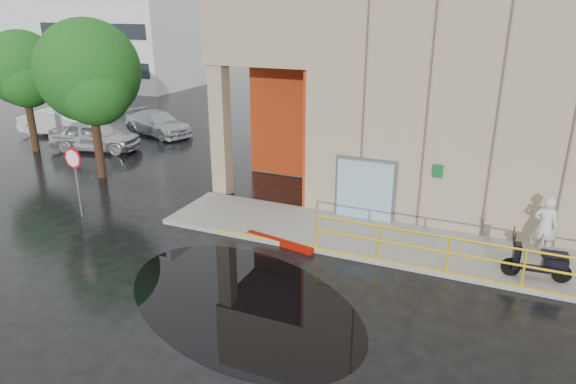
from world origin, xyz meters
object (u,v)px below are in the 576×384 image
car_b (61,122)px  stop_sign (74,167)px  tree_near (90,76)px  car_c (158,123)px  scooter (540,253)px  red_curb (279,242)px  car_a (95,136)px  person (545,226)px  tree_far (23,72)px

car_b → stop_sign: bearing=-146.5°
tree_near → car_c: bearing=109.5°
scooter → car_b: 25.69m
red_curb → car_b: car_b is taller
scooter → red_curb: size_ratio=0.73×
car_a → person: bearing=-115.4°
stop_sign → car_b: 13.41m
person → tree_far: tree_far is taller
stop_sign → car_c: (-4.95, 11.05, -1.18)m
person → stop_sign: (-14.70, -2.88, 0.80)m
person → car_c: (-19.65, 8.17, -0.38)m
scooter → tree_far: bearing=164.0°
car_b → car_a: bearing=-128.4°
tree_near → tree_far: bearing=162.0°
red_curb → car_b: (-17.30, 8.16, 0.66)m
red_curb → tree_far: size_ratio=0.40×
scooter → stop_sign: (-14.54, -1.27, 0.93)m
person → car_a: (-20.49, 4.17, -0.28)m
car_b → tree_near: size_ratio=0.69×
person → red_curb: size_ratio=0.75×
scooter → car_b: bearing=157.6°
car_a → tree_near: bearing=-148.3°
tree_near → tree_far: tree_near is taller
red_curb → car_c: car_c is taller
person → scooter: (-0.15, -1.60, -0.13)m
car_b → car_c: car_b is taller
tree_near → stop_sign: bearing=-57.4°
person → scooter: size_ratio=1.02×
car_b → car_c: 5.50m
stop_sign → car_a: 9.18m
person → car_b: size_ratio=0.40×
stop_sign → tree_near: bearing=147.4°
red_curb → car_a: size_ratio=0.53×
car_b → person: bearing=-118.6°
scooter → car_a: car_a is taller
tree_near → car_a: bearing=135.6°
tree_far → car_b: bearing=116.1°
person → car_a: size_ratio=0.40×
car_a → red_curb: bearing=-129.7°
car_c → tree_near: size_ratio=0.70×
stop_sign → tree_far: 10.36m
red_curb → person: bearing=16.3°
person → stop_sign: size_ratio=0.71×
red_curb → car_a: car_a is taller
person → stop_sign: stop_sign is taller
red_curb → tree_far: 16.93m
scooter → red_curb: scooter is taller
person → car_a: 20.91m
car_a → tree_near: tree_near is taller
scooter → car_c: (-19.50, 9.78, -0.25)m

